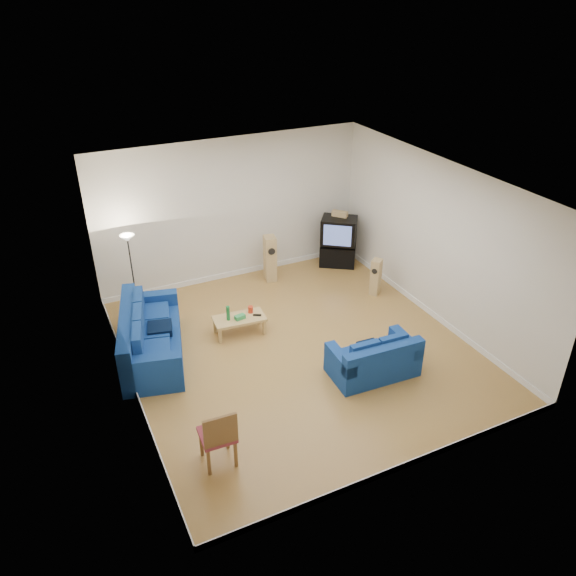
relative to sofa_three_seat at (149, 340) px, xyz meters
name	(u,v)px	position (x,y,z in m)	size (l,w,h in m)	color
room	(298,276)	(2.51, -0.98, 1.21)	(6.01, 6.51, 3.21)	brown
sofa_three_seat	(149,340)	(0.00, 0.00, 0.00)	(1.54, 2.52, 0.91)	navy
sofa_loveseat	(374,361)	(3.37, -2.23, -0.06)	(1.52, 0.90, 0.74)	navy
coffee_table	(239,320)	(1.74, -0.03, -0.03)	(1.02, 0.58, 0.36)	tan
bottle	(228,313)	(1.53, -0.01, 0.17)	(0.07, 0.07, 0.29)	#197233
tissue_box	(240,317)	(1.74, -0.08, 0.06)	(0.20, 0.11, 0.08)	green
red_canister	(251,309)	(2.01, 0.05, 0.09)	(0.10, 0.10, 0.14)	red
remote	(257,315)	(2.08, -0.11, 0.03)	(0.16, 0.05, 0.02)	black
tv_stand	(337,255)	(4.92, 1.71, -0.08)	(0.83, 0.46, 0.51)	black
av_receiver	(338,243)	(4.95, 1.76, 0.22)	(0.45, 0.36, 0.10)	black
television	(339,231)	(4.89, 1.65, 0.58)	(0.98, 0.94, 0.61)	black
centre_speaker	(340,214)	(4.95, 1.75, 0.95)	(0.36, 0.14, 0.12)	tan
speaker_left	(270,259)	(3.17, 1.71, 0.20)	(0.30, 0.36, 1.07)	tan
speaker_right	(376,277)	(4.96, 0.15, 0.07)	(0.31, 0.30, 0.81)	tan
floor_lamp	(129,249)	(0.15, 1.72, 1.06)	(0.29, 0.29, 1.69)	black
dining_chair	(218,435)	(0.27, -3.03, 0.22)	(0.50, 0.50, 0.99)	brown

